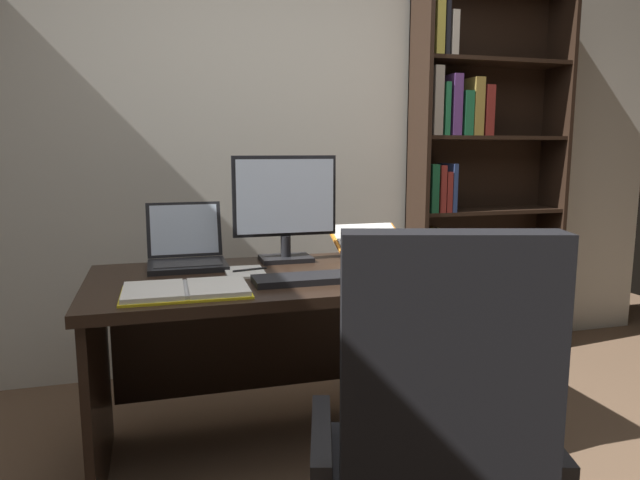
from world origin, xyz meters
name	(u,v)px	position (x,y,z in m)	size (l,w,h in m)	color
wall_back	(292,127)	(0.00, 1.87, 1.36)	(4.85, 0.12, 2.73)	beige
desk	(298,318)	(-0.21, 0.87, 0.55)	(1.63, 0.77, 0.76)	black
bookshelf	(471,176)	(1.04, 1.67, 1.08)	(0.94, 0.27, 2.17)	black
office_chair	(435,474)	(-0.13, -0.18, 0.45)	(0.69, 0.61, 1.07)	black
monitor	(285,209)	(-0.22, 1.05, 0.98)	(0.45, 0.16, 0.46)	black
laptop	(186,253)	(-0.64, 1.06, 0.81)	(0.31, 0.32, 0.25)	black
keyboard	(311,278)	(-0.22, 0.64, 0.77)	(0.42, 0.15, 0.02)	black
computer_mouse	(386,272)	(0.08, 0.64, 0.78)	(0.06, 0.10, 0.04)	black
reading_stand_with_book	(368,240)	(0.19, 1.12, 0.82)	(0.34, 0.27, 0.13)	black
open_binder	(186,290)	(-0.67, 0.59, 0.77)	(0.43, 0.27, 0.02)	yellow
notepad	(245,272)	(-0.43, 0.85, 0.76)	(0.15, 0.21, 0.01)	silver
pen	(250,270)	(-0.41, 0.85, 0.77)	(0.01, 0.01, 0.14)	black
coffee_mug	(448,250)	(0.46, 0.86, 0.80)	(0.08, 0.08, 0.10)	#334C7A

